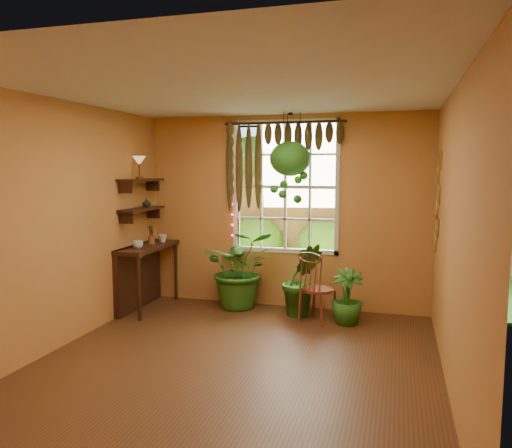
{
  "coord_description": "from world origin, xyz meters",
  "views": [
    {
      "loc": [
        1.53,
        -4.57,
        1.96
      ],
      "look_at": [
        -0.11,
        1.15,
        1.29
      ],
      "focal_mm": 35.0,
      "sensor_mm": 36.0,
      "label": 1
    }
  ],
  "objects_px": {
    "windsor_chair": "(316,298)",
    "potted_plant_left": "(241,269)",
    "hanging_basket": "(290,165)",
    "counter_ledge": "(141,269)",
    "potted_plant_mid": "(302,280)"
  },
  "relations": [
    {
      "from": "windsor_chair",
      "to": "potted_plant_left",
      "type": "height_order",
      "value": "potted_plant_left"
    },
    {
      "from": "counter_ledge",
      "to": "windsor_chair",
      "type": "xyz_separation_m",
      "value": [
        2.47,
        0.04,
        -0.25
      ]
    },
    {
      "from": "counter_ledge",
      "to": "windsor_chair",
      "type": "height_order",
      "value": "windsor_chair"
    },
    {
      "from": "counter_ledge",
      "to": "windsor_chair",
      "type": "distance_m",
      "value": 2.48
    },
    {
      "from": "potted_plant_left",
      "to": "hanging_basket",
      "type": "relative_size",
      "value": 0.91
    },
    {
      "from": "hanging_basket",
      "to": "counter_ledge",
      "type": "bearing_deg",
      "value": -167.57
    },
    {
      "from": "potted_plant_mid",
      "to": "hanging_basket",
      "type": "height_order",
      "value": "hanging_basket"
    },
    {
      "from": "windsor_chair",
      "to": "potted_plant_mid",
      "type": "height_order",
      "value": "windsor_chair"
    },
    {
      "from": "windsor_chair",
      "to": "hanging_basket",
      "type": "distance_m",
      "value": 1.81
    },
    {
      "from": "windsor_chair",
      "to": "potted_plant_left",
      "type": "relative_size",
      "value": 0.95
    },
    {
      "from": "potted_plant_left",
      "to": "potted_plant_mid",
      "type": "relative_size",
      "value": 1.13
    },
    {
      "from": "counter_ledge",
      "to": "potted_plant_left",
      "type": "bearing_deg",
      "value": 16.88
    },
    {
      "from": "counter_ledge",
      "to": "potted_plant_left",
      "type": "distance_m",
      "value": 1.39
    },
    {
      "from": "potted_plant_left",
      "to": "hanging_basket",
      "type": "height_order",
      "value": "hanging_basket"
    },
    {
      "from": "windsor_chair",
      "to": "hanging_basket",
      "type": "xyz_separation_m",
      "value": [
        -0.44,
        0.41,
        1.7
      ]
    }
  ]
}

